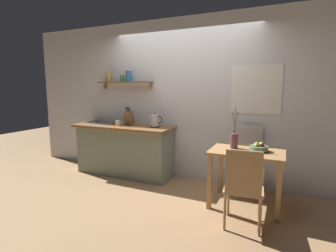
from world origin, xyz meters
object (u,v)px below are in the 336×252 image
at_px(fruit_bowl, 259,147).
at_px(knife_block, 129,118).
at_px(electric_kettle, 155,121).
at_px(dining_chair_near, 244,185).
at_px(dining_table, 247,160).
at_px(dining_chair_far, 250,157).
at_px(twig_vase, 234,140).
at_px(coffee_mug_spare, 118,123).
at_px(coffee_mug_by_sink, 117,122).

relative_size(fruit_bowl, knife_block, 0.72).
height_order(fruit_bowl, knife_block, knife_block).
bearing_deg(electric_kettle, dining_chair_near, -32.47).
xyz_separation_m(fruit_bowl, knife_block, (-2.23, 0.42, 0.22)).
height_order(dining_table, dining_chair_far, dining_chair_far).
bearing_deg(dining_table, twig_vase, 171.08).
height_order(dining_table, knife_block, knife_block).
relative_size(fruit_bowl, twig_vase, 0.42).
bearing_deg(coffee_mug_spare, coffee_mug_by_sink, 134.14).
relative_size(electric_kettle, knife_block, 0.75).
bearing_deg(fruit_bowl, coffee_mug_spare, 172.77).
bearing_deg(fruit_bowl, dining_table, -179.65).
relative_size(twig_vase, knife_block, 1.70).
xyz_separation_m(dining_chair_far, knife_block, (-2.07, -0.06, 0.48)).
bearing_deg(dining_table, coffee_mug_spare, 172.30).
height_order(dining_chair_far, coffee_mug_spare, dining_chair_far).
xyz_separation_m(fruit_bowl, electric_kettle, (-1.71, 0.41, 0.20)).
xyz_separation_m(fruit_bowl, coffee_mug_by_sink, (-2.49, 0.41, 0.14)).
bearing_deg(dining_table, dining_chair_far, 92.35).
bearing_deg(knife_block, twig_vase, -11.48).
relative_size(fruit_bowl, electric_kettle, 0.96).
distance_m(dining_table, dining_chair_far, 0.48).
xyz_separation_m(dining_chair_near, twig_vase, (-0.24, 0.66, 0.35)).
bearing_deg(knife_block, coffee_mug_by_sink, -178.18).
relative_size(dining_table, coffee_mug_by_sink, 7.36).
relative_size(dining_chair_near, knife_block, 2.81).
height_order(dining_table, coffee_mug_by_sink, coffee_mug_by_sink).
bearing_deg(coffee_mug_by_sink, dining_chair_far, 1.67).
xyz_separation_m(twig_vase, coffee_mug_by_sink, (-2.17, 0.38, 0.08)).
bearing_deg(coffee_mug_spare, fruit_bowl, -7.23).
xyz_separation_m(twig_vase, knife_block, (-1.91, 0.39, 0.16)).
height_order(knife_block, coffee_mug_by_sink, knife_block).
xyz_separation_m(dining_chair_far, coffee_mug_by_sink, (-2.33, -0.07, 0.40)).
distance_m(dining_chair_near, fruit_bowl, 0.70).
bearing_deg(dining_chair_near, twig_vase, 109.95).
bearing_deg(coffee_mug_by_sink, dining_chair_near, -23.29).
distance_m(dining_table, knife_block, 2.17).
height_order(dining_chair_near, twig_vase, twig_vase).
relative_size(dining_table, fruit_bowl, 3.92).
distance_m(electric_kettle, coffee_mug_spare, 0.69).
bearing_deg(fruit_bowl, knife_block, 169.45).
distance_m(fruit_bowl, knife_block, 2.28).
bearing_deg(fruit_bowl, dining_chair_far, 108.67).
distance_m(dining_chair_near, coffee_mug_spare, 2.52).
distance_m(fruit_bowl, twig_vase, 0.33).
bearing_deg(fruit_bowl, twig_vase, 175.14).
xyz_separation_m(dining_chair_near, electric_kettle, (-1.62, 1.03, 0.50)).
bearing_deg(coffee_mug_spare, twig_vase, -7.60).
relative_size(dining_table, twig_vase, 1.66).
height_order(dining_table, twig_vase, twig_vase).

